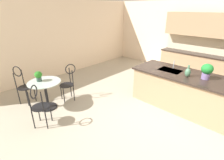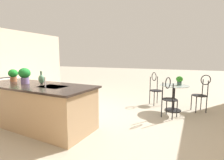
{
  "view_description": "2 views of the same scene",
  "coord_description": "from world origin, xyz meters",
  "views": [
    {
      "loc": [
        1.51,
        -3.2,
        2.43
      ],
      "look_at": [
        -0.84,
        -0.74,
        0.96
      ],
      "focal_mm": 27.05,
      "sensor_mm": 36.0,
      "label": 1
    },
    {
      "loc": [
        -2.83,
        3.25,
        1.49
      ],
      "look_at": [
        -0.98,
        -0.4,
        0.95
      ],
      "focal_mm": 26.37,
      "sensor_mm": 36.0,
      "label": 2
    }
  ],
  "objects": [
    {
      "name": "ground_plane",
      "position": [
        0.0,
        0.0,
        0.0
      ],
      "size": [
        40.0,
        40.0,
        0.0
      ],
      "primitive_type": "plane",
      "color": "#B2A893"
    },
    {
      "name": "kitchen_island",
      "position": [
        0.3,
        0.85,
        0.46
      ],
      "size": [
        2.8,
        1.06,
        0.92
      ],
      "color": "tan",
      "rests_on": "ground"
    },
    {
      "name": "bistro_table",
      "position": [
        -2.32,
        -1.61,
        0.45
      ],
      "size": [
        0.8,
        0.8,
        0.74
      ],
      "color": "black",
      "rests_on": "ground"
    },
    {
      "name": "chair_near_window",
      "position": [
        -1.7,
        -2.06,
        0.57
      ],
      "size": [
        0.54,
        0.54,
        1.04
      ],
      "color": "black",
      "rests_on": "ground"
    },
    {
      "name": "chair_by_island",
      "position": [
        -2.28,
        -0.96,
        0.57
      ],
      "size": [
        0.47,
        0.52,
        1.04
      ],
      "color": "black",
      "rests_on": "ground"
    },
    {
      "name": "chair_toward_desk",
      "position": [
        -3.02,
        -1.89,
        0.57
      ],
      "size": [
        0.52,
        0.51,
        1.04
      ],
      "color": "black",
      "rests_on": "ground"
    },
    {
      "name": "sink_faucet",
      "position": [
        -0.25,
        1.03,
        1.03
      ],
      "size": [
        0.02,
        0.02,
        0.22
      ],
      "primitive_type": "cylinder",
      "color": "#B2B5BA",
      "rests_on": "kitchen_island"
    },
    {
      "name": "writing_desk",
      "position": [
        3.65,
        -0.33,
        0.51
      ],
      "size": [
        0.6,
        1.2,
        0.74
      ],
      "color": "white",
      "rests_on": "ground"
    },
    {
      "name": "keyboard",
      "position": [
        3.67,
        -0.43,
        0.75
      ],
      "size": [
        0.16,
        0.44,
        0.03
      ],
      "color": "black",
      "rests_on": "writing_desk"
    },
    {
      "name": "potted_plant_on_table",
      "position": [
        -2.45,
        -1.67,
        0.89
      ],
      "size": [
        0.18,
        0.18,
        0.26
      ],
      "color": "#385147",
      "rests_on": "bistro_table"
    },
    {
      "name": "potted_plant_counter_far",
      "position": [
        1.15,
        0.77,
        1.09
      ],
      "size": [
        0.22,
        0.22,
        0.31
      ],
      "color": "#9E603D",
      "rests_on": "kitchen_island"
    },
    {
      "name": "potted_plant_counter_near",
      "position": [
        0.6,
        0.85,
        1.12
      ],
      "size": [
        0.25,
        0.25,
        0.36
      ],
      "color": "#7A669E",
      "rests_on": "kitchen_island"
    },
    {
      "name": "vase_on_counter",
      "position": [
        0.25,
        0.7,
        1.03
      ],
      "size": [
        0.13,
        0.13,
        0.29
      ],
      "color": "#4C7A5B",
      "rests_on": "kitchen_island"
    }
  ]
}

